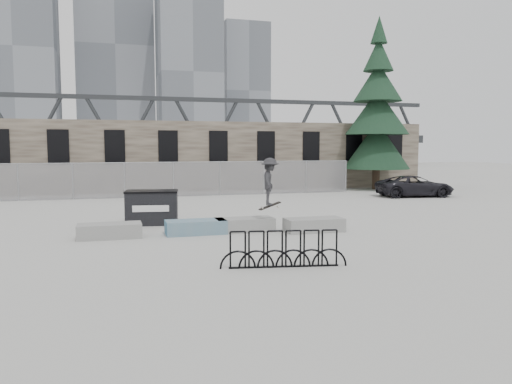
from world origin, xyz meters
TOP-DOWN VIEW (x-y plane):
  - ground at (0.00, 0.00)m, footprint 120.00×120.00m
  - stone_wall at (0.00, 16.24)m, footprint 36.00×2.58m
  - chainlink_fence at (-0.00, 12.50)m, footprint 22.06×0.06m
  - planter_far_left at (-3.55, -0.02)m, footprint 2.00×0.90m
  - planter_center_left at (-0.77, -0.07)m, footprint 2.00×0.90m
  - planter_center_right at (0.93, -0.04)m, footprint 2.00×0.90m
  - planter_offset at (3.22, -0.74)m, footprint 2.00×0.90m
  - dumpster at (-2.01, 2.49)m, footprint 2.09×1.47m
  - bike_rack at (0.53, -5.26)m, footprint 3.10×0.60m
  - spruce_tree at (13.80, 13.63)m, footprint 4.44×4.44m
  - skyline_towers at (-1.01, 93.81)m, footprint 58.00×28.00m
  - truss_bridge at (10.00, 55.00)m, footprint 70.00×3.00m
  - suv at (13.48, 8.62)m, footprint 4.63×2.61m
  - skateboarder at (1.71, -0.47)m, footprint 0.91×1.18m

SIDE VIEW (x-z plane):
  - ground at x=0.00m, z-range 0.00..0.00m
  - planter_far_left at x=-3.55m, z-range 0.02..0.48m
  - planter_center_left at x=-0.77m, z-range 0.02..0.48m
  - planter_center_right at x=0.93m, z-range 0.02..0.48m
  - planter_offset at x=3.22m, z-range 0.02..0.48m
  - bike_rack at x=0.53m, z-range -0.01..0.89m
  - suv at x=13.48m, z-range 0.00..1.22m
  - dumpster at x=-2.01m, z-range 0.01..1.28m
  - chainlink_fence at x=0.00m, z-range 0.03..2.05m
  - skateboarder at x=1.71m, z-range 0.86..2.62m
  - stone_wall at x=0.00m, z-range 0.01..4.51m
  - truss_bridge at x=10.00m, z-range -0.77..9.03m
  - spruce_tree at x=13.80m, z-range -0.82..10.68m
  - skyline_towers at x=-1.01m, z-range -3.21..44.79m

